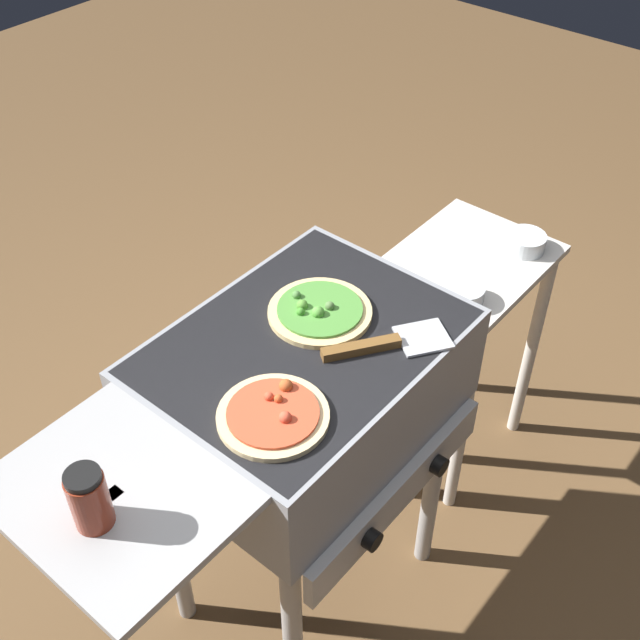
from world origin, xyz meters
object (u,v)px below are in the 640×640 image
Objects in this scene: pizza_pepperoni at (274,414)px; topping_bowl_near at (525,243)px; sauce_jar at (89,499)px; prep_table at (460,317)px; spatula at (387,343)px; pizza_veggie at (319,311)px; grill at (302,395)px; topping_bowl_far at (464,294)px.

topping_bowl_near is at bearing 0.08° from pizza_pepperoni.
sauce_jar is 1.11× the size of topping_bowl_near.
pizza_pepperoni is 0.94m from prep_table.
pizza_pepperoni is at bearing 170.86° from spatula.
sauce_jar is (-0.61, -0.05, 0.05)m from pizza_veggie.
grill is 0.71m from prep_table.
grill is 8.17× the size of sauce_jar.
pizza_pepperoni is 0.30m from pizza_veggie.
grill is 0.52m from topping_bowl_far.
pizza_veggie is 0.16m from spatula.
grill reaches higher than topping_bowl_near.
pizza_pepperoni is 0.95× the size of pizza_veggie.
pizza_veggie is at bearing 94.08° from spatula.
spatula is (0.28, -0.05, -0.00)m from pizza_pepperoni.
pizza_veggie is (0.27, 0.12, 0.00)m from pizza_pepperoni.
grill is at bearing 26.36° from pizza_pepperoni.
sauce_jar is (-0.52, -0.02, 0.20)m from grill.
sauce_jar is 1.06m from topping_bowl_far.
prep_table is at bearing 0.37° from grill.
pizza_pepperoni is at bearing -156.34° from pizza_veggie.
spatula reaches higher than topping_bowl_near.
prep_table is at bearing 144.40° from topping_bowl_near.
prep_table is 0.29m from topping_bowl_far.
prep_table is 0.27m from topping_bowl_near.
pizza_pepperoni reaches higher than spatula.
grill is 4.70× the size of pizza_pepperoni.
topping_bowl_far is (1.03, -0.06, -0.21)m from sauce_jar.
topping_bowl_near is (0.80, -0.09, -0.01)m from grill.
topping_bowl_near is at bearing -1.93° from topping_bowl_far.
topping_bowl_near is (0.13, -0.09, 0.22)m from prep_table.
grill is 1.33× the size of prep_table.
topping_bowl_far is at bearing 0.91° from pizza_pepperoni.
grill is at bearing -179.63° from prep_table.
topping_bowl_near is (0.71, -0.12, -0.17)m from pizza_veggie.
prep_table is at bearing 6.16° from pizza_pepperoni.
pizza_veggie is 2.04× the size of topping_bowl_near.
sauce_jar is 1.19× the size of topping_bowl_far.
grill is at bearing 1.79° from sauce_jar.
pizza_veggie reaches higher than topping_bowl_far.
sauce_jar reaches higher than topping_bowl_near.
prep_table is at bearing 26.76° from topping_bowl_far.
pizza_pepperoni is 0.99m from topping_bowl_near.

